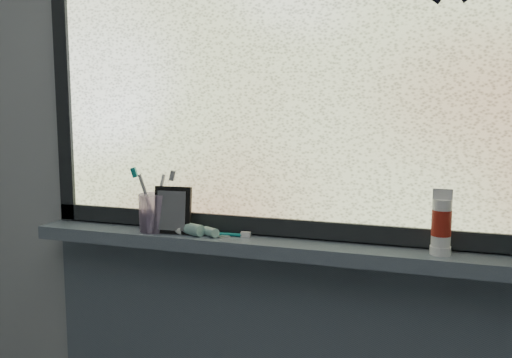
{
  "coord_description": "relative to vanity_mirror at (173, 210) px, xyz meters",
  "views": [
    {
      "loc": [
        0.41,
        -0.29,
        1.41
      ],
      "look_at": [
        -0.04,
        1.05,
        1.22
      ],
      "focal_mm": 40.0,
      "sensor_mm": 36.0,
      "label": 1
    }
  ],
  "objects": [
    {
      "name": "windowsill",
      "position": [
        0.36,
        0.01,
        -0.09
      ],
      "size": [
        1.62,
        0.14,
        0.04
      ],
      "primitive_type": "cube",
      "color": "#505C6A",
      "rests_on": "wall_back"
    },
    {
      "name": "frame_bottom",
      "position": [
        0.36,
        0.06,
        -0.04
      ],
      "size": [
        1.6,
        0.03,
        0.05
      ],
      "primitive_type": "cube",
      "color": "black",
      "rests_on": "windowsill"
    },
    {
      "name": "window_pane",
      "position": [
        0.36,
        0.07,
        0.44
      ],
      "size": [
        1.5,
        0.01,
        1.0
      ],
      "primitive_type": "cube",
      "color": "silver",
      "rests_on": "wall_back"
    },
    {
      "name": "cream_tube",
      "position": [
        0.76,
        0.01,
        0.02
      ],
      "size": [
        0.06,
        0.06,
        0.12
      ],
      "primitive_type": "cylinder",
      "rotation": [
        0.0,
        0.0,
        0.4
      ],
      "color": "silver",
      "rests_on": "windowsill"
    },
    {
      "name": "toothbrush_cup",
      "position": [
        -0.07,
        0.01,
        -0.01
      ],
      "size": [
        0.11,
        0.11,
        0.11
      ],
      "primitive_type": "cylinder",
      "rotation": [
        0.0,
        0.0,
        0.33
      ],
      "color": "#B59ACC",
      "rests_on": "windowsill"
    },
    {
      "name": "toothbrush_lying",
      "position": [
        0.12,
        0.02,
        -0.06
      ],
      "size": [
        0.23,
        0.04,
        0.02
      ],
      "primitive_type": null,
      "rotation": [
        0.0,
        0.0,
        0.08
      ],
      "color": "#0D7676",
      "rests_on": "windowsill"
    },
    {
      "name": "frame_left",
      "position": [
        -0.41,
        0.06,
        0.44
      ],
      "size": [
        0.05,
        0.03,
        1.1
      ],
      "primitive_type": "cube",
      "color": "black",
      "rests_on": "wall_back"
    },
    {
      "name": "toothpaste_tube",
      "position": [
        0.09,
        -0.01,
        -0.05
      ],
      "size": [
        0.2,
        0.12,
        0.04
      ],
      "primitive_type": null,
      "rotation": [
        0.0,
        0.0,
        -0.43
      ],
      "color": "silver",
      "rests_on": "windowsill"
    },
    {
      "name": "wall_back",
      "position": [
        0.36,
        0.09,
        0.16
      ],
      "size": [
        3.0,
        0.01,
        2.5
      ],
      "primitive_type": "cube",
      "color": "#9EA3A8",
      "rests_on": "ground"
    },
    {
      "name": "vanity_mirror",
      "position": [
        0.0,
        0.0,
        0.0
      ],
      "size": [
        0.12,
        0.07,
        0.14
      ],
      "primitive_type": "cube",
      "rotation": [
        0.0,
        0.0,
        0.1
      ],
      "color": "black",
      "rests_on": "windowsill"
    }
  ]
}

